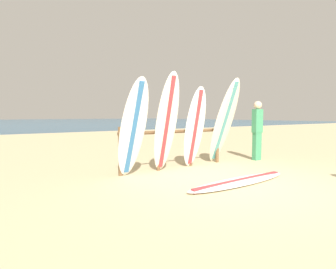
{
  "coord_description": "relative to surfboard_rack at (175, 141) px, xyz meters",
  "views": [
    {
      "loc": [
        -3.96,
        -3.17,
        1.3
      ],
      "look_at": [
        -0.11,
        2.4,
        0.82
      ],
      "focal_mm": 28.45,
      "sensor_mm": 36.0,
      "label": 1
    }
  ],
  "objects": [
    {
      "name": "ground_plane",
      "position": [
        0.11,
        -2.1,
        -0.67
      ],
      "size": [
        120.0,
        120.0,
        0.0
      ],
      "primitive_type": "plane",
      "color": "#D3BC8C"
    },
    {
      "name": "ocean_water",
      "position": [
        0.11,
        55.9,
        -0.66
      ],
      "size": [
        120.0,
        80.0,
        0.01
      ],
      "primitive_type": "cube",
      "color": "#1E5984",
      "rests_on": "ground"
    },
    {
      "name": "surfboard_rack",
      "position": [
        0.0,
        0.0,
        0.0
      ],
      "size": [
        3.02,
        0.09,
        1.06
      ],
      "color": "brown",
      "rests_on": "ground"
    },
    {
      "name": "surfboard_leaning_far_left",
      "position": [
        -1.36,
        -0.41,
        0.36
      ],
      "size": [
        0.6,
        0.85,
        2.06
      ],
      "color": "white",
      "rests_on": "ground"
    },
    {
      "name": "surfboard_leaning_left",
      "position": [
        -0.48,
        -0.33,
        0.46
      ],
      "size": [
        0.59,
        0.81,
        2.25
      ],
      "color": "white",
      "rests_on": "ground"
    },
    {
      "name": "surfboard_leaning_center_left",
      "position": [
        0.42,
        -0.26,
        0.33
      ],
      "size": [
        0.59,
        0.62,
        2.0
      ],
      "color": "white",
      "rests_on": "ground"
    },
    {
      "name": "surfboard_leaning_center",
      "position": [
        1.39,
        -0.31,
        0.46
      ],
      "size": [
        0.67,
        1.07,
        2.25
      ],
      "color": "silver",
      "rests_on": "ground"
    },
    {
      "name": "surfboard_lying_on_sand",
      "position": [
        0.17,
        -1.9,
        -0.63
      ],
      "size": [
        2.65,
        0.58,
        0.08
      ],
      "color": "white",
      "rests_on": "ground"
    },
    {
      "name": "beachgoer_standing",
      "position": [
        2.69,
        -0.39,
        0.28
      ],
      "size": [
        0.29,
        0.23,
        1.72
      ],
      "color": "#3F9966",
      "rests_on": "ground"
    }
  ]
}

